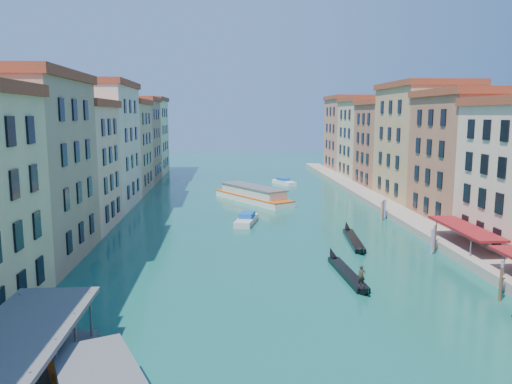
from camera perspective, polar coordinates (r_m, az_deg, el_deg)
left_bank_palazzos at (r=81.46m, az=-18.98°, el=4.27°), size 12.80×128.40×21.00m
right_bank_palazzos at (r=86.16m, az=20.05°, el=4.47°), size 12.80×128.40×21.00m
quay at (r=84.41m, az=14.74°, el=-1.70°), size 4.00×140.00×1.00m
vaporetto_stop at (r=31.43m, az=-25.98°, el=-18.66°), size 5.40×16.40×3.65m
mooring_poles_right at (r=50.68m, az=24.63°, el=-8.26°), size 1.44×54.24×3.20m
vaporetto_far at (r=89.81m, az=-0.37°, el=-0.29°), size 13.47×18.38×2.81m
gondola_fore at (r=49.69m, az=10.38°, el=-8.95°), size 1.73×13.12×2.61m
gondola_far at (r=62.78m, az=11.05°, el=-5.26°), size 2.38×13.59×1.92m
motorboat_mid at (r=71.95m, az=-1.08°, el=-3.14°), size 3.93×7.60×1.51m
motorboat_far at (r=112.46m, az=3.21°, el=1.18°), size 4.99×7.27×1.45m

